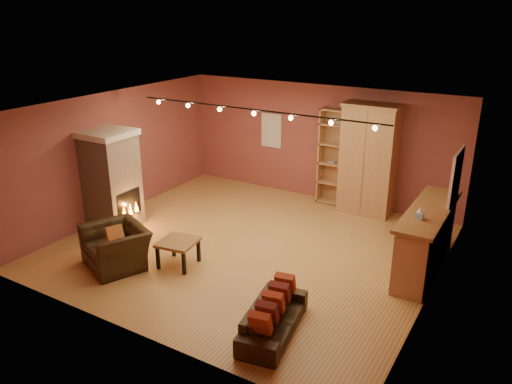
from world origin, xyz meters
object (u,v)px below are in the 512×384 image
Objects in this scene: loveseat at (273,313)px; armoire at (369,159)px; armchair at (115,240)px; fireplace at (112,179)px; coffee_table at (178,244)px; bookcase at (340,157)px; bar_counter at (426,239)px.

armoire is at bearing -5.53° from loveseat.
fireplace is at bearing 160.04° from armchair.
armoire is 3.44× the size of coffee_table.
bookcase is 5.56m from armchair.
bookcase is at bearing 73.33° from coffee_table.
bar_counter reaches higher than armchair.
coffee_table is (-1.33, -4.43, -0.75)m from bookcase.
bar_counter is at bearing 53.01° from armchair.
bar_counter is (1.82, -2.08, -0.67)m from armoire.
bar_counter reaches higher than coffee_table.
bookcase reaches higher than coffee_table.
armchair is at bearing -150.72° from bar_counter.
armoire reaches higher than coffee_table.
armchair reaches higher than coffee_table.
armoire is at bearing 38.60° from fireplace.
bar_counter reaches higher than loveseat.
fireplace is 2.51m from coffee_table.
fireplace is 1.30× the size of loveseat.
fireplace reaches higher than armchair.
fireplace reaches higher than coffee_table.
loveseat is 2.22× the size of coffee_table.
coffee_table is (2.32, -0.71, -0.64)m from fireplace.
loveseat is at bearing -115.20° from bar_counter.
armoire is (0.77, -0.20, 0.10)m from bookcase.
fireplace is 5.22m from bookcase.
loveseat is (0.39, -5.12, -0.94)m from armoire.
coffee_table is (0.97, 0.59, -0.08)m from armchair.
fireplace is 5.12m from loveseat.
armchair is at bearing -43.68° from fireplace.
armoire is at bearing -14.71° from bookcase.
bookcase is 3.13× the size of coffee_table.
coffee_table is at bearing -16.89° from fireplace.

